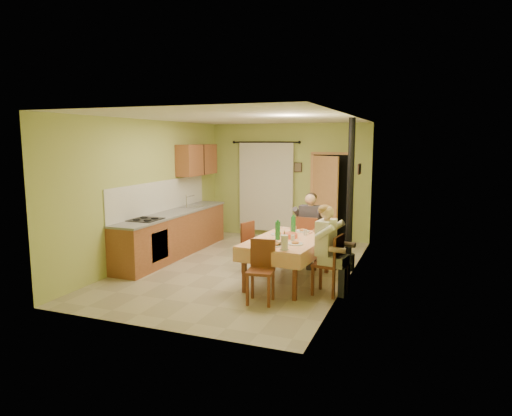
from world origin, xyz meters
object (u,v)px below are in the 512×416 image
at_px(dining_table, 288,260).
at_px(chair_right, 328,276).
at_px(chair_left, 254,257).
at_px(chair_near, 261,284).
at_px(man_right, 328,239).
at_px(man_far, 310,222).
at_px(chair_far, 309,252).
at_px(stove_flue, 349,216).

distance_m(dining_table, chair_right, 0.86).
distance_m(chair_right, chair_left, 1.65).
distance_m(chair_near, chair_right, 1.12).
bearing_deg(man_right, chair_near, 138.59).
relative_size(chair_right, chair_left, 1.03).
bearing_deg(man_far, chair_left, -134.14).
relative_size(chair_far, chair_near, 1.06).
height_order(chair_far, stove_flue, stove_flue).
bearing_deg(man_right, chair_far, 32.93).
xyz_separation_m(chair_far, stove_flue, (0.73, 0.08, 0.73)).
bearing_deg(dining_table, chair_left, 162.27).
height_order(chair_right, man_right, man_right).
xyz_separation_m(chair_left, man_far, (0.84, 0.73, 0.59)).
distance_m(chair_far, man_right, 1.66).
bearing_deg(chair_far, stove_flue, 11.08).
relative_size(dining_table, chair_near, 2.12).
height_order(chair_left, man_right, man_right).
xyz_separation_m(man_far, stove_flue, (0.73, 0.07, 0.15)).
bearing_deg(chair_right, chair_near, 138.08).
relative_size(man_right, stove_flue, 0.50).
height_order(dining_table, chair_left, chair_left).
height_order(chair_far, chair_left, chair_far).
bearing_deg(stove_flue, chair_far, -173.64).
relative_size(dining_table, stove_flue, 0.71).
relative_size(chair_near, chair_right, 0.98).
bearing_deg(chair_left, chair_right, 81.21).
relative_size(chair_right, man_right, 0.69).
distance_m(dining_table, chair_far, 1.04).
bearing_deg(chair_near, man_right, -147.49).
height_order(chair_near, chair_right, chair_right).
xyz_separation_m(dining_table, man_far, (0.10, 1.05, 0.50)).
height_order(chair_left, stove_flue, stove_flue).
xyz_separation_m(chair_near, stove_flue, (0.93, 2.21, 0.74)).
bearing_deg(man_far, dining_table, -90.67).
xyz_separation_m(dining_table, man_right, (0.75, -0.38, 0.50)).
bearing_deg(dining_table, chair_near, -90.05).
height_order(dining_table, chair_right, chair_right).
bearing_deg(man_far, chair_right, -60.47).
xyz_separation_m(chair_left, man_right, (1.49, -0.69, 0.59)).
bearing_deg(chair_right, dining_table, 71.44).
bearing_deg(dining_table, stove_flue, 58.45).
relative_size(dining_table, chair_right, 2.07).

